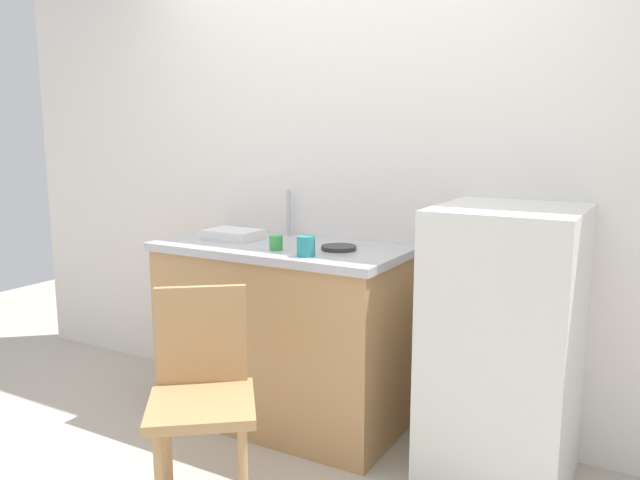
{
  "coord_description": "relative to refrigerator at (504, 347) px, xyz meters",
  "views": [
    {
      "loc": [
        1.49,
        -1.97,
        1.5
      ],
      "look_at": [
        0.02,
        0.6,
        0.99
      ],
      "focal_mm": 35.62,
      "sensor_mm": 36.0,
      "label": 1
    }
  ],
  "objects": [
    {
      "name": "cup_teal",
      "position": [
        -0.86,
        -0.19,
        0.39
      ],
      "size": [
        0.08,
        0.08,
        0.09
      ],
      "primitive_type": "cylinder",
      "color": "teal",
      "rests_on": "countertop"
    },
    {
      "name": "countertop",
      "position": [
        -1.13,
        0.01,
        0.32
      ],
      "size": [
        1.27,
        0.64,
        0.04
      ],
      "primitive_type": "cube",
      "color": "#B7B7BC",
      "rests_on": "cabinet_base"
    },
    {
      "name": "cabinet_base",
      "position": [
        -1.13,
        0.01,
        -0.15
      ],
      "size": [
        1.23,
        0.6,
        0.9
      ],
      "primitive_type": "cube",
      "color": "tan",
      "rests_on": "ground_plane"
    },
    {
      "name": "cup_green",
      "position": [
        -1.06,
        -0.13,
        0.38
      ],
      "size": [
        0.06,
        0.06,
        0.07
      ],
      "primitive_type": "cylinder",
      "color": "green",
      "rests_on": "countertop"
    },
    {
      "name": "chair",
      "position": [
        -0.96,
        -0.82,
        -0.1
      ],
      "size": [
        0.56,
        0.56,
        0.89
      ],
      "rotation": [
        0.0,
        0.0,
        0.66
      ],
      "color": "tan",
      "rests_on": "ground_plane"
    },
    {
      "name": "dish_tray",
      "position": [
        -1.43,
        0.01,
        0.37
      ],
      "size": [
        0.28,
        0.2,
        0.05
      ],
      "primitive_type": "cube",
      "color": "white",
      "rests_on": "countertop"
    },
    {
      "name": "refrigerator",
      "position": [
        0.0,
        0.0,
        0.0
      ],
      "size": [
        0.58,
        0.63,
        1.2
      ],
      "primitive_type": "cube",
      "color": "silver",
      "rests_on": "ground_plane"
    },
    {
      "name": "hotplate",
      "position": [
        -0.8,
        0.02,
        0.35
      ],
      "size": [
        0.17,
        0.17,
        0.02
      ],
      "primitive_type": "cylinder",
      "color": "#2D2D2D",
      "rests_on": "countertop"
    },
    {
      "name": "faucet",
      "position": [
        -1.24,
        0.26,
        0.47
      ],
      "size": [
        0.02,
        0.02,
        0.25
      ],
      "primitive_type": "cylinder",
      "color": "#B7B7BC",
      "rests_on": "countertop"
    },
    {
      "name": "back_wall",
      "position": [
        -0.89,
        0.36,
        0.74
      ],
      "size": [
        4.8,
        0.1,
        2.67
      ],
      "primitive_type": "cube",
      "color": "white",
      "rests_on": "ground_plane"
    }
  ]
}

